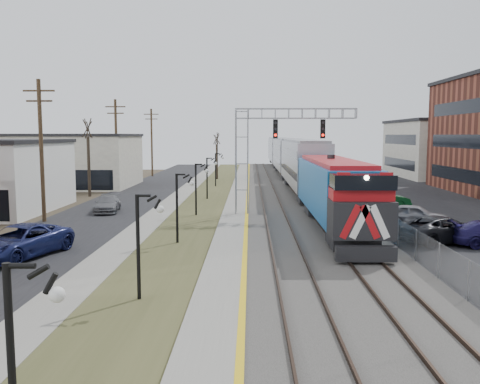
{
  "coord_description": "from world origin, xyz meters",
  "views": [
    {
      "loc": [
        0.14,
        -10.33,
        6.16
      ],
      "look_at": [
        -0.5,
        21.27,
        2.6
      ],
      "focal_mm": 38.0,
      "sensor_mm": 36.0,
      "label": 1
    }
  ],
  "objects": [
    {
      "name": "car_lot_f",
      "position": [
        11.0,
        31.8,
        0.79
      ],
      "size": [
        4.85,
        1.88,
        1.57
      ],
      "primitive_type": "imported",
      "rotation": [
        0.0,
        0.0,
        1.62
      ],
      "color": "#0C3E1A",
      "rests_on": "ground"
    },
    {
      "name": "car_lot_c",
      "position": [
        11.17,
        18.55,
        0.76
      ],
      "size": [
        6.01,
        4.57,
        1.52
      ],
      "primitive_type": "imported",
      "rotation": [
        0.0,
        0.0,
        2.0
      ],
      "color": "black",
      "rests_on": "ground"
    },
    {
      "name": "parking_lot",
      "position": [
        16.0,
        35.0,
        0.02
      ],
      "size": [
        16.0,
        120.0,
        0.04
      ],
      "primitive_type": "cube",
      "color": "black",
      "rests_on": "ground"
    },
    {
      "name": "platform",
      "position": [
        -1.0,
        35.0,
        0.12
      ],
      "size": [
        2.0,
        120.0,
        0.24
      ],
      "primitive_type": "cube",
      "color": "gray",
      "rests_on": "ground"
    },
    {
      "name": "grass_median",
      "position": [
        -4.0,
        35.0,
        0.03
      ],
      "size": [
        4.0,
        120.0,
        0.06
      ],
      "primitive_type": "cube",
      "color": "#434525",
      "rests_on": "ground"
    },
    {
      "name": "track_near",
      "position": [
        2.0,
        35.0,
        0.28
      ],
      "size": [
        1.58,
        120.0,
        0.15
      ],
      "color": "#2D2119",
      "rests_on": "ballast_bed"
    },
    {
      "name": "street_west",
      "position": [
        -11.5,
        35.0,
        0.02
      ],
      "size": [
        7.0,
        120.0,
        0.04
      ],
      "primitive_type": "cube",
      "color": "black",
      "rests_on": "ground"
    },
    {
      "name": "car_street_a",
      "position": [
        -11.42,
        14.43,
        0.81
      ],
      "size": [
        4.31,
        6.37,
        1.62
      ],
      "primitive_type": "imported",
      "rotation": [
        0.0,
        0.0,
        -0.3
      ],
      "color": "#161C4E",
      "rests_on": "ground"
    },
    {
      "name": "car_street_b",
      "position": [
        -11.28,
        29.64,
        0.64
      ],
      "size": [
        2.4,
        4.63,
        1.28
      ],
      "primitive_type": "imported",
      "rotation": [
        0.0,
        0.0,
        0.14
      ],
      "color": "slate",
      "rests_on": "ground"
    },
    {
      "name": "fence",
      "position": [
        8.2,
        35.0,
        0.8
      ],
      "size": [
        0.04,
        120.0,
        1.6
      ],
      "primitive_type": "cube",
      "color": "gray",
      "rests_on": "ground"
    },
    {
      "name": "platform_edge",
      "position": [
        -0.12,
        35.0,
        0.24
      ],
      "size": [
        0.24,
        120.0,
        0.01
      ],
      "primitive_type": "cube",
      "color": "gold",
      "rests_on": "platform"
    },
    {
      "name": "track_far",
      "position": [
        5.5,
        35.0,
        0.28
      ],
      "size": [
        1.58,
        120.0,
        0.15
      ],
      "color": "#2D2119",
      "rests_on": "ballast_bed"
    },
    {
      "name": "signal_gantry",
      "position": [
        1.22,
        27.99,
        5.59
      ],
      "size": [
        9.0,
        1.07,
        8.15
      ],
      "color": "gray",
      "rests_on": "ground"
    },
    {
      "name": "sidewalk",
      "position": [
        -7.0,
        35.0,
        0.04
      ],
      "size": [
        2.0,
        120.0,
        0.08
      ],
      "primitive_type": "cube",
      "color": "gray",
      "rests_on": "ground"
    },
    {
      "name": "utility_poles",
      "position": [
        -14.5,
        25.0,
        5.0
      ],
      "size": [
        0.28,
        80.28,
        10.0
      ],
      "color": "#4C3823",
      "rests_on": "ground"
    },
    {
      "name": "bare_trees",
      "position": [
        -12.66,
        38.91,
        2.7
      ],
      "size": [
        12.3,
        42.3,
        5.95
      ],
      "color": "#382D23",
      "rests_on": "ground"
    },
    {
      "name": "lampposts",
      "position": [
        -4.0,
        18.29,
        2.0
      ],
      "size": [
        0.14,
        62.14,
        4.0
      ],
      "color": "black",
      "rests_on": "ground"
    },
    {
      "name": "train",
      "position": [
        5.5,
        57.19,
        2.92
      ],
      "size": [
        3.0,
        85.85,
        5.33
      ],
      "color": "#145BA2",
      "rests_on": "ground"
    },
    {
      "name": "car_lot_e",
      "position": [
        11.4,
        24.07,
        0.71
      ],
      "size": [
        4.51,
        3.01,
        1.43
      ],
      "primitive_type": "imported",
      "rotation": [
        0.0,
        0.0,
        1.22
      ],
      "color": "gray",
      "rests_on": "ground"
    },
    {
      "name": "ballast_bed",
      "position": [
        4.0,
        35.0,
        0.1
      ],
      "size": [
        8.0,
        120.0,
        0.2
      ],
      "primitive_type": "cube",
      "color": "#595651",
      "rests_on": "ground"
    }
  ]
}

